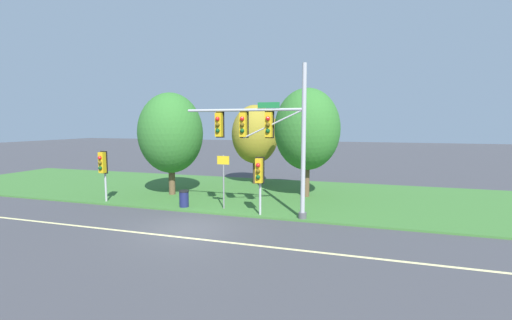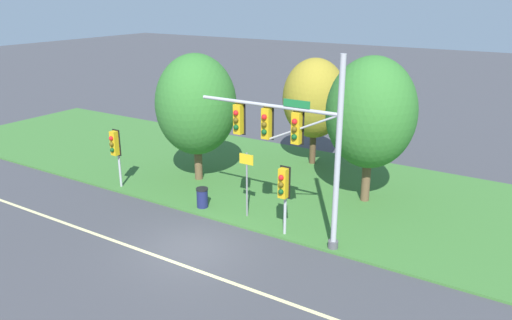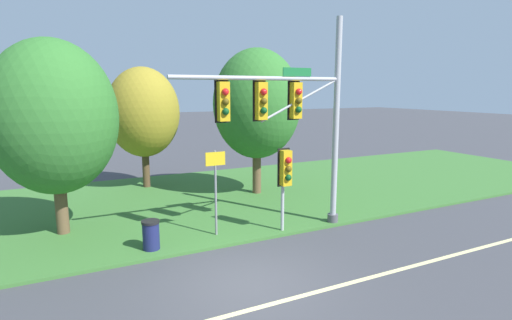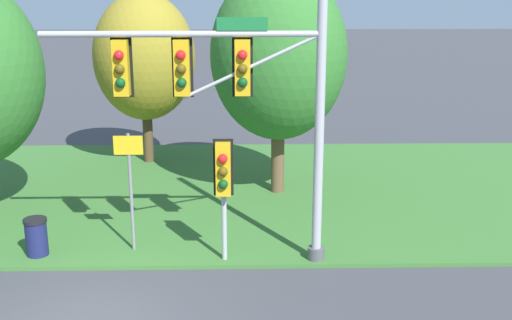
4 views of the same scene
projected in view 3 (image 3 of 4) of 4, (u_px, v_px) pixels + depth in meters
name	position (u px, v px, depth m)	size (l,w,h in m)	color
ground_plane	(250.00, 282.00, 10.57)	(160.00, 160.00, 0.00)	#3D3D42
lane_stripe	(272.00, 304.00, 9.51)	(36.00, 0.16, 0.01)	beige
grass_verge	(171.00, 203.00, 17.84)	(48.00, 11.50, 0.10)	#386B2D
traffic_signal_mast	(293.00, 112.00, 13.59)	(6.31, 0.49, 7.46)	#9EA0A5
pedestrian_signal_near_kerb	(285.00, 173.00, 13.71)	(0.46, 0.55, 2.96)	#9EA0A5
route_sign_post	(216.00, 182.00, 13.46)	(0.69, 0.08, 2.94)	slate
tree_nearest_road	(54.00, 118.00, 13.26)	(4.14, 4.14, 6.62)	brown
tree_left_of_mast	(143.00, 113.00, 19.95)	(3.59, 3.59, 6.07)	#4C3823
tree_behind_signpost	(257.00, 104.00, 18.67)	(4.10, 4.10, 6.85)	brown
trash_bin	(151.00, 235.00, 12.46)	(0.56, 0.56, 0.93)	#191E4C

